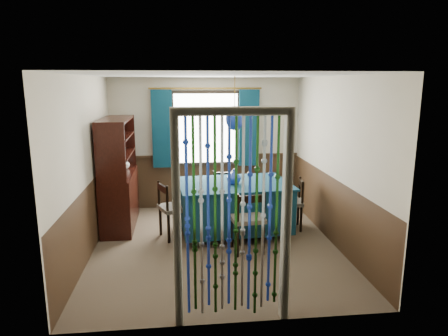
{
  "coord_description": "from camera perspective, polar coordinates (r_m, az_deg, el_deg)",
  "views": [
    {
      "loc": [
        -0.49,
        -5.62,
        2.39
      ],
      "look_at": [
        0.17,
        0.39,
        1.11
      ],
      "focal_mm": 32.0,
      "sensor_mm": 36.0,
      "label": 1
    }
  ],
  "objects": [
    {
      "name": "wainscot_back",
      "position": [
        7.85,
        -2.54,
        -1.94
      ],
      "size": [
        3.6,
        0.0,
        3.6
      ],
      "primitive_type": "plane",
      "rotation": [
        1.57,
        0.0,
        0.0
      ],
      "color": "#3B2716",
      "rests_on": "ground"
    },
    {
      "name": "pendant_lamp",
      "position": [
        6.17,
        1.53,
        7.08
      ],
      "size": [
        0.29,
        0.29,
        0.82
      ],
      "color": "olive",
      "rests_on": "ceiling"
    },
    {
      "name": "dining_table",
      "position": [
        6.44,
        1.46,
        -5.25
      ],
      "size": [
        1.83,
        1.34,
        0.84
      ],
      "rotation": [
        0.0,
        0.0,
        0.08
      ],
      "color": "#0C2E3E",
      "rests_on": "floor"
    },
    {
      "name": "wall_right",
      "position": [
        6.17,
        15.59,
        0.91
      ],
      "size": [
        0.0,
        4.0,
        4.0
      ],
      "primitive_type": "plane",
      "rotation": [
        1.57,
        0.0,
        -1.57
      ],
      "color": "beige",
      "rests_on": "ground"
    },
    {
      "name": "wall_left",
      "position": [
        5.88,
        -19.05,
        0.16
      ],
      "size": [
        0.0,
        4.0,
        4.0
      ],
      "primitive_type": "plane",
      "rotation": [
        1.57,
        0.0,
        1.57
      ],
      "color": "beige",
      "rests_on": "ground"
    },
    {
      "name": "chair_right",
      "position": [
        6.75,
        9.7,
        -4.83
      ],
      "size": [
        0.46,
        0.48,
        0.85
      ],
      "rotation": [
        0.0,
        0.0,
        1.42
      ],
      "color": "black",
      "rests_on": "floor"
    },
    {
      "name": "chair_near",
      "position": [
        5.74,
        3.42,
        -7.35
      ],
      "size": [
        0.5,
        0.48,
        0.92
      ],
      "rotation": [
        0.0,
        0.0,
        0.1
      ],
      "color": "black",
      "rests_on": "floor"
    },
    {
      "name": "floor",
      "position": [
        6.12,
        -1.24,
        -10.97
      ],
      "size": [
        4.0,
        4.0,
        0.0
      ],
      "primitive_type": "plane",
      "color": "brown",
      "rests_on": "ground"
    },
    {
      "name": "vase_sideboard",
      "position": [
        7.22,
        -14.05,
        0.72
      ],
      "size": [
        0.26,
        0.26,
        0.21
      ],
      "primitive_type": "imported",
      "rotation": [
        0.0,
        0.0,
        -0.38
      ],
      "color": "beige",
      "rests_on": "sideboard"
    },
    {
      "name": "chair_left",
      "position": [
        6.31,
        -7.35,
        -5.72
      ],
      "size": [
        0.56,
        0.57,
        0.9
      ],
      "rotation": [
        0.0,
        0.0,
        -1.18
      ],
      "color": "black",
      "rests_on": "floor"
    },
    {
      "name": "ceiling",
      "position": [
        5.64,
        -1.36,
        13.12
      ],
      "size": [
        4.0,
        4.0,
        0.0
      ],
      "primitive_type": "plane",
      "rotation": [
        3.14,
        0.0,
        0.0
      ],
      "color": "silver",
      "rests_on": "ground"
    },
    {
      "name": "sideboard",
      "position": [
        6.96,
        -14.77,
        -3.05
      ],
      "size": [
        0.5,
        1.41,
        1.84
      ],
      "rotation": [
        0.0,
        0.0,
        0.01
      ],
      "color": "black",
      "rests_on": "floor"
    },
    {
      "name": "wainscot_front",
      "position": [
        4.12,
        1.26,
        -15.29
      ],
      "size": [
        3.6,
        0.0,
        3.6
      ],
      "primitive_type": "plane",
      "rotation": [
        -1.57,
        0.0,
        0.0
      ],
      "color": "#3B2716",
      "rests_on": "ground"
    },
    {
      "name": "chair_far",
      "position": [
        7.17,
        -0.05,
        -3.7
      ],
      "size": [
        0.44,
        0.42,
        0.84
      ],
      "rotation": [
        0.0,
        0.0,
        3.09
      ],
      "color": "black",
      "rests_on": "floor"
    },
    {
      "name": "window",
      "position": [
        7.63,
        -2.6,
        5.68
      ],
      "size": [
        1.32,
        0.12,
        1.42
      ],
      "primitive_type": "cube",
      "color": "black",
      "rests_on": "wall_back"
    },
    {
      "name": "vase_table",
      "position": [
        6.25,
        1.41,
        -1.32
      ],
      "size": [
        0.27,
        0.27,
        0.21
      ],
      "primitive_type": "imported",
      "rotation": [
        0.0,
        0.0,
        0.4
      ],
      "color": "navy",
      "rests_on": "dining_table"
    },
    {
      "name": "wainscot_left",
      "position": [
        6.07,
        -18.43,
        -6.79
      ],
      "size": [
        0.0,
        4.0,
        4.0
      ],
      "primitive_type": "plane",
      "rotation": [
        1.57,
        0.0,
        1.57
      ],
      "color": "#3B2716",
      "rests_on": "ground"
    },
    {
      "name": "bowl_shelf",
      "position": [
        6.55,
        -14.89,
        1.87
      ],
      "size": [
        0.25,
        0.25,
        0.06
      ],
      "primitive_type": "imported",
      "rotation": [
        0.0,
        0.0,
        0.07
      ],
      "color": "beige",
      "rests_on": "sideboard"
    },
    {
      "name": "wall_front",
      "position": [
        3.82,
        1.34,
        -5.36
      ],
      "size": [
        3.6,
        0.0,
        3.6
      ],
      "primitive_type": "plane",
      "rotation": [
        -1.57,
        0.0,
        0.0
      ],
      "color": "beige",
      "rests_on": "ground"
    },
    {
      "name": "doorway",
      "position": [
        3.94,
        1.21,
        -7.87
      ],
      "size": [
        1.16,
        0.12,
        2.18
      ],
      "primitive_type": null,
      "color": "silver",
      "rests_on": "ground"
    },
    {
      "name": "wall_back",
      "position": [
        7.72,
        -2.6,
        3.5
      ],
      "size": [
        3.6,
        0.0,
        3.6
      ],
      "primitive_type": "plane",
      "rotation": [
        1.57,
        0.0,
        0.0
      ],
      "color": "beige",
      "rests_on": "ground"
    },
    {
      "name": "wainscot_right",
      "position": [
        6.35,
        15.09,
        -5.74
      ],
      "size": [
        0.0,
        4.0,
        4.0
      ],
      "primitive_type": "plane",
      "rotation": [
        1.57,
        0.0,
        -1.57
      ],
      "color": "#3B2716",
      "rests_on": "ground"
    }
  ]
}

